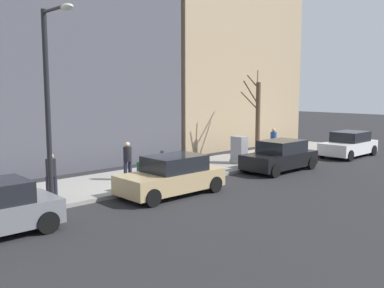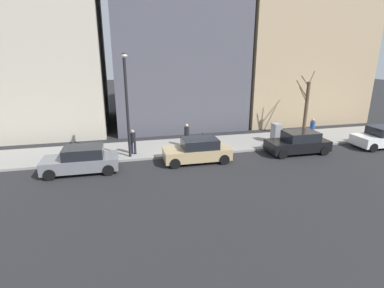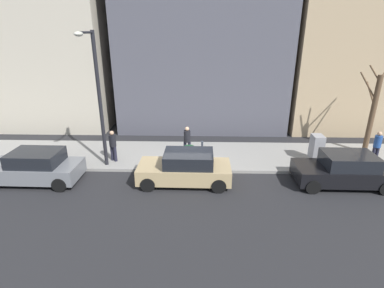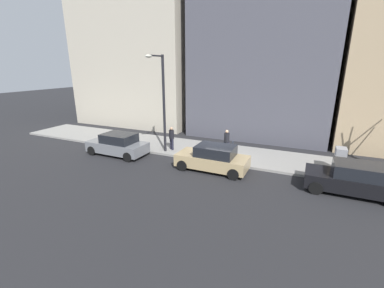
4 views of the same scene
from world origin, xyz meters
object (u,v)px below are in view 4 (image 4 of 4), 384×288
at_px(parked_car_black, 354,179).
at_px(office_tower_right, 151,7).
at_px(utility_box, 340,160).
at_px(streetlamp, 162,97).
at_px(parking_meter, 233,149).
at_px(pedestrian_far_corner, 172,137).
at_px(pedestrian_midblock, 227,140).
at_px(trash_bin, 224,151).
at_px(parked_car_grey, 118,145).
at_px(parked_car_tan, 213,158).

relative_size(parked_car_black, office_tower_right, 0.18).
bearing_deg(office_tower_right, utility_box, -118.94).
bearing_deg(streetlamp, parking_meter, -88.05).
distance_m(parking_meter, pedestrian_far_corner, 4.69).
height_order(parking_meter, pedestrian_midblock, pedestrian_midblock).
distance_m(streetlamp, trash_bin, 5.48).
bearing_deg(streetlamp, parked_car_grey, 116.56).
height_order(parking_meter, utility_box, utility_box).
relative_size(utility_box, streetlamp, 0.22).
bearing_deg(pedestrian_far_corner, streetlamp, 103.93).
relative_size(parked_car_grey, pedestrian_midblock, 2.55).
relative_size(streetlamp, pedestrian_far_corner, 3.92).
bearing_deg(streetlamp, trash_bin, -81.71).
xyz_separation_m(utility_box, pedestrian_midblock, (0.53, 6.78, 0.24)).
bearing_deg(parked_car_tan, utility_box, -70.36).
bearing_deg(parked_car_black, parked_car_grey, 90.98).
height_order(parked_car_grey, streetlamp, streetlamp).
distance_m(trash_bin, office_tower_right, 19.73).
xyz_separation_m(parking_meter, streetlamp, (-0.17, 4.91, 3.04)).
distance_m(parked_car_tan, trash_bin, 1.93).
height_order(pedestrian_far_corner, office_tower_right, office_tower_right).
bearing_deg(streetlamp, parked_car_tan, -107.52).
xyz_separation_m(parked_car_black, utility_box, (2.31, 0.42, 0.11)).
bearing_deg(trash_bin, streetlamp, 98.29).
distance_m(parking_meter, pedestrian_midblock, 1.61).
height_order(parked_car_tan, trash_bin, parked_car_tan).
height_order(utility_box, pedestrian_midblock, pedestrian_midblock).
bearing_deg(streetlamp, office_tower_right, 34.45).
bearing_deg(parked_car_grey, office_tower_right, 22.21).
bearing_deg(pedestrian_midblock, utility_box, 174.72).
distance_m(parked_car_black, pedestrian_far_corner, 11.24).
distance_m(parking_meter, streetlamp, 5.77).
bearing_deg(parked_car_tan, pedestrian_midblock, 1.53).
bearing_deg(parking_meter, pedestrian_far_corner, 82.77).
xyz_separation_m(parked_car_grey, parking_meter, (1.57, -7.71, 0.24)).
height_order(parked_car_grey, trash_bin, parked_car_grey).
height_order(utility_box, trash_bin, utility_box).
xyz_separation_m(parked_car_grey, office_tower_right, (12.74, 4.97, 11.27)).
bearing_deg(parked_car_black, utility_box, 10.91).
height_order(utility_box, office_tower_right, office_tower_right).
height_order(parked_car_tan, utility_box, utility_box).
height_order(parking_meter, trash_bin, parking_meter).
bearing_deg(parked_car_black, pedestrian_far_corner, 80.02).
xyz_separation_m(parked_car_grey, pedestrian_midblock, (2.95, -6.90, 0.35)).
distance_m(parked_car_tan, utility_box, 7.13).
relative_size(parked_car_tan, parked_car_grey, 1.00).
height_order(trash_bin, pedestrian_far_corner, pedestrian_far_corner).
height_order(parked_car_tan, pedestrian_far_corner, pedestrian_far_corner).
xyz_separation_m(parked_car_grey, trash_bin, (2.02, -7.04, -0.14)).
bearing_deg(office_tower_right, parked_car_black, -123.49).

